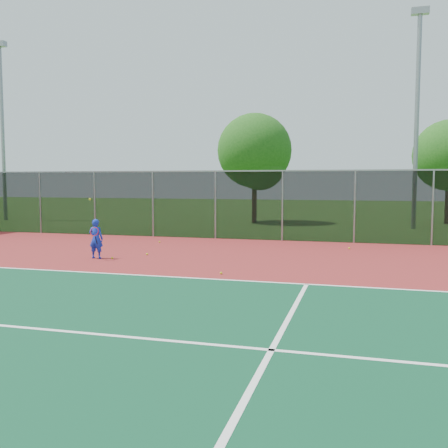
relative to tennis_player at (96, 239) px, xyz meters
name	(u,v)px	position (x,y,z in m)	size (l,w,h in m)	color
ground	(190,310)	(5.17, -5.39, -0.68)	(120.00, 120.00, 0.00)	#2A5919
court_apron	(218,289)	(5.17, -3.39, -0.67)	(30.00, 20.00, 0.02)	maroon
court_green	(250,391)	(7.17, -8.89, -0.66)	(22.00, 13.00, 0.01)	#0F482B
court_lines	(273,347)	(7.17, -7.27, -0.65)	(22.10, 13.05, 0.00)	white
fence_back	(282,205)	(5.17, 6.61, 0.88)	(30.00, 0.06, 3.03)	black
tennis_player	(96,239)	(0.00, 0.00, 0.00)	(0.59, 0.59, 1.99)	#1635D6
practice_ball_0	(147,254)	(1.32, 1.13, -0.63)	(0.07, 0.07, 0.07)	#C9D218
practice_ball_1	(349,248)	(8.03, 4.57, -0.63)	(0.07, 0.07, 0.07)	#C9D218
practice_ball_2	(112,258)	(0.57, 0.02, -0.63)	(0.07, 0.07, 0.07)	#C9D218
practice_ball_3	(221,273)	(4.76, -1.63, -0.63)	(0.07, 0.07, 0.07)	#C9D218
practice_ball_4	(160,242)	(0.37, 4.48, -0.63)	(0.07, 0.07, 0.07)	#C9D218
floodlight_nw	(2,120)	(-14.41, 13.43, 5.89)	(0.90, 0.40, 11.59)	gray
floodlight_n	(417,106)	(11.17, 13.93, 5.89)	(0.90, 0.40, 11.59)	gray
tree_back_left	(256,154)	(2.09, 15.75, 3.56)	(4.60, 4.60, 6.76)	#392414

